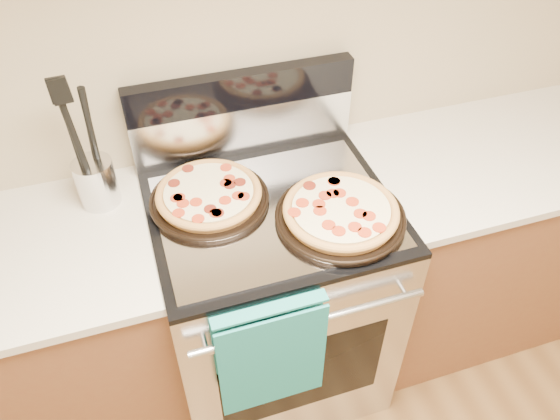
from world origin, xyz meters
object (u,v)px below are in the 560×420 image
object	(u,v)px
utensil_crock	(97,182)
pepperoni_pizza_front	(341,213)
pepperoni_pizza_back	(209,196)
range_body	(272,298)

from	to	relation	value
utensil_crock	pepperoni_pizza_front	bearing A→B (deg)	-25.60
pepperoni_pizza_back	utensil_crock	bearing A→B (deg)	158.48
pepperoni_pizza_front	utensil_crock	size ratio (longest dim) A/B	2.54
range_body	utensil_crock	bearing A→B (deg)	158.58
pepperoni_pizza_back	pepperoni_pizza_front	size ratio (longest dim) A/B	0.94
range_body	utensil_crock	xyz separation A→B (m)	(-0.50, 0.20, 0.54)
range_body	pepperoni_pizza_back	bearing A→B (deg)	158.75
pepperoni_pizza_front	utensil_crock	bearing A→B (deg)	154.40
pepperoni_pizza_back	pepperoni_pizza_front	distance (m)	0.41
pepperoni_pizza_back	utensil_crock	distance (m)	0.35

